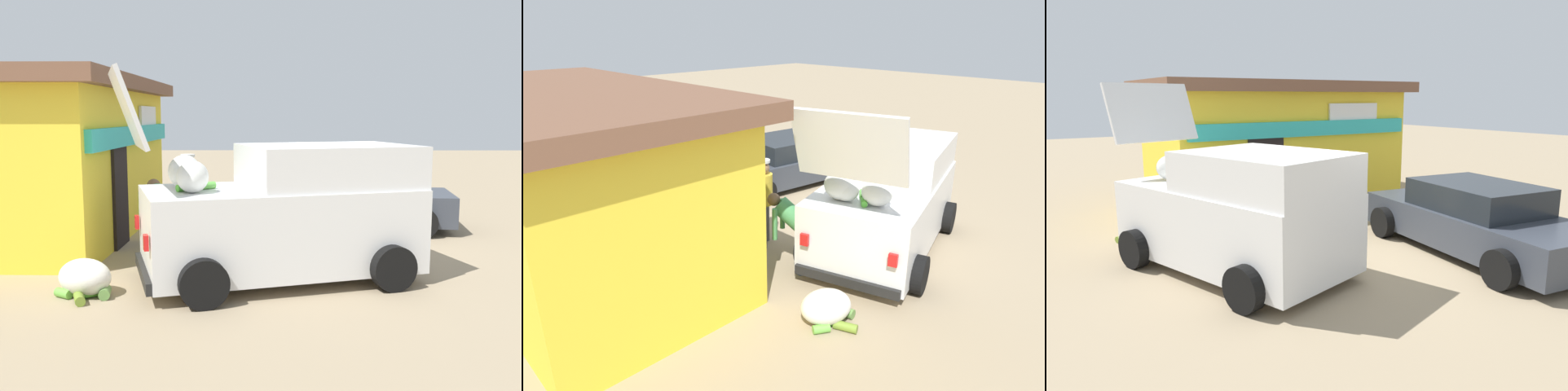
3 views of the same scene
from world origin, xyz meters
TOP-DOWN VIEW (x-y plane):
  - ground_plane at (0.00, 0.00)m, footprint 60.00×60.00m
  - storefront_bar at (1.41, 5.30)m, footprint 6.88×3.76m
  - delivery_van at (-1.86, 0.72)m, footprint 3.10×4.63m
  - parked_sedan at (2.16, -0.70)m, footprint 2.60×4.65m
  - vendor_standing at (-0.20, 2.40)m, footprint 0.48×0.48m
  - customer_bending at (-1.25, 2.69)m, footprint 0.77×0.70m
  - unloaded_banana_pile at (-2.72, 3.47)m, footprint 0.96×0.94m
  - paint_bucket at (3.59, 2.30)m, footprint 0.29×0.29m

SIDE VIEW (x-z plane):
  - ground_plane at x=0.00m, z-range 0.00..0.00m
  - paint_bucket at x=3.59m, z-range 0.00..0.32m
  - unloaded_banana_pile at x=-2.72m, z-range -0.02..0.49m
  - parked_sedan at x=2.16m, z-range -0.04..1.24m
  - customer_bending at x=-1.25m, z-range 0.16..1.56m
  - delivery_van at x=-1.86m, z-range -0.52..2.51m
  - vendor_standing at x=-0.20m, z-range 0.13..1.88m
  - storefront_bar at x=1.41m, z-range 0.04..3.21m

